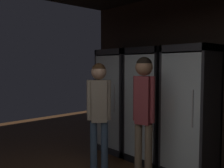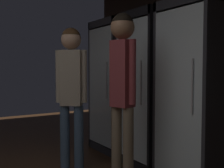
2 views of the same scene
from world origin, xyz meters
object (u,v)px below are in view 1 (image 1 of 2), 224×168
cooler_far_left (120,101)px  cooler_center (191,112)px  shopper_far (99,106)px  cooler_left (151,106)px  shopper_near (144,104)px

cooler_far_left → cooler_center: (1.52, 0.00, 0.00)m
shopper_far → cooler_left: bearing=84.1°
cooler_left → shopper_far: cooler_left is taller
cooler_far_left → cooler_center: size_ratio=1.00×
cooler_center → shopper_near: bearing=-106.5°
cooler_center → shopper_far: cooler_center is taller
shopper_near → shopper_far: bearing=-158.5°
cooler_far_left → shopper_far: cooler_far_left is taller
cooler_left → cooler_center: size_ratio=1.00×
cooler_far_left → shopper_near: (1.28, -0.80, 0.17)m
cooler_center → cooler_far_left: bearing=-180.0°
cooler_center → shopper_far: (-0.87, -1.05, 0.10)m
cooler_center → shopper_far: 1.36m
shopper_near → shopper_far: (-0.63, -0.25, -0.07)m
cooler_far_left → shopper_far: bearing=-58.2°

